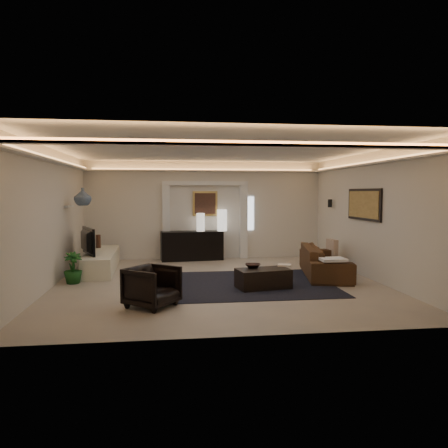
{
  "coord_description": "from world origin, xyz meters",
  "views": [
    {
      "loc": [
        -1.05,
        -9.14,
        1.98
      ],
      "look_at": [
        0.2,
        0.6,
        1.25
      ],
      "focal_mm": 34.07,
      "sensor_mm": 36.0,
      "label": 1
    }
  ],
  "objects": [
    {
      "name": "daylight_slit",
      "position": [
        1.35,
        3.48,
        1.35
      ],
      "size": [
        0.25,
        0.03,
        1.0
      ],
      "primitive_type": "cube",
      "color": "white",
      "rests_on": "wall_back"
    },
    {
      "name": "console",
      "position": [
        -0.41,
        3.25,
        0.4
      ],
      "size": [
        1.84,
        0.72,
        0.9
      ],
      "primitive_type": "cube",
      "rotation": [
        0.0,
        0.0,
        0.09
      ],
      "color": "black",
      "rests_on": "ground"
    },
    {
      "name": "coffee_table",
      "position": [
        0.86,
        -0.64,
        0.2
      ],
      "size": [
        1.16,
        0.77,
        0.4
      ],
      "primitive_type": "cube",
      "rotation": [
        0.0,
        0.0,
        0.18
      ],
      "color": "black",
      "rests_on": "ground"
    },
    {
      "name": "bowl",
      "position": [
        0.67,
        -0.47,
        0.45
      ],
      "size": [
        0.38,
        0.38,
        0.08
      ],
      "primitive_type": "imported",
      "rotation": [
        0.0,
        0.0,
        -0.2
      ],
      "color": "black",
      "rests_on": "coffee_table"
    },
    {
      "name": "wall_right",
      "position": [
        3.5,
        0.0,
        1.45
      ],
      "size": [
        0.0,
        7.0,
        7.0
      ],
      "primitive_type": "plane",
      "rotation": [
        1.57,
        0.0,
        -1.57
      ],
      "color": "beige",
      "rests_on": "ground"
    },
    {
      "name": "wall_front",
      "position": [
        0.0,
        -3.5,
        1.45
      ],
      "size": [
        7.0,
        0.0,
        7.0
      ],
      "primitive_type": "plane",
      "rotation": [
        -1.57,
        0.0,
        0.0
      ],
      "color": "beige",
      "rests_on": "ground"
    },
    {
      "name": "armchair",
      "position": [
        -1.36,
        -1.8,
        0.35
      ],
      "size": [
        1.08,
        1.07,
        0.71
      ],
      "primitive_type": "imported",
      "rotation": [
        0.0,
        0.0,
        0.92
      ],
      "color": "#312B21",
      "rests_on": "ground"
    },
    {
      "name": "area_rug",
      "position": [
        0.4,
        -0.2,
        0.01
      ],
      "size": [
        4.0,
        3.0,
        0.01
      ],
      "primitive_type": "cube",
      "color": "black",
      "rests_on": "ground"
    },
    {
      "name": "wall_left",
      "position": [
        -3.5,
        0.0,
        1.45
      ],
      "size": [
        0.0,
        7.0,
        7.0
      ],
      "primitive_type": "plane",
      "rotation": [
        1.57,
        0.0,
        1.57
      ],
      "color": "beige",
      "rests_on": "ground"
    },
    {
      "name": "floor",
      "position": [
        0.0,
        0.0,
        0.0
      ],
      "size": [
        7.0,
        7.0,
        0.0
      ],
      "primitive_type": "plane",
      "color": "tan",
      "rests_on": "ground"
    },
    {
      "name": "painting_canvas",
      "position": [
        0.0,
        3.44,
        1.65
      ],
      "size": [
        0.62,
        0.02,
        0.62
      ],
      "primitive_type": "cube",
      "color": "#4C2D1E",
      "rests_on": "wall_back"
    },
    {
      "name": "wall_sconce",
      "position": [
        3.38,
        2.2,
        1.68
      ],
      "size": [
        0.12,
        0.12,
        0.22
      ],
      "primitive_type": "cylinder",
      "color": "black",
      "rests_on": "wall_right"
    },
    {
      "name": "art_panel_frame",
      "position": [
        3.47,
        0.3,
        1.7
      ],
      "size": [
        0.04,
        1.64,
        0.74
      ],
      "primitive_type": "cube",
      "color": "black",
      "rests_on": "wall_right"
    },
    {
      "name": "figurine",
      "position": [
        -2.98,
        2.63,
        0.64
      ],
      "size": [
        0.13,
        0.13,
        0.36
      ],
      "primitive_type": "cylinder",
      "rotation": [
        0.0,
        0.0,
        -0.02
      ],
      "color": "#492C1E",
      "rests_on": "media_ledge"
    },
    {
      "name": "wall_back",
      "position": [
        0.0,
        3.5,
        1.45
      ],
      "size": [
        7.0,
        0.0,
        7.0
      ],
      "primitive_type": "plane",
      "rotation": [
        1.57,
        0.0,
        0.0
      ],
      "color": "beige",
      "rests_on": "ground"
    },
    {
      "name": "ginger_jar",
      "position": [
        -3.1,
        1.35,
        1.88
      ],
      "size": [
        0.45,
        0.45,
        0.42
      ],
      "primitive_type": "imported",
      "rotation": [
        0.0,
        0.0,
        0.11
      ],
      "color": "slate",
      "rests_on": "wall_niche"
    },
    {
      "name": "pilaster_left",
      "position": [
        -1.15,
        3.4,
        1.1
      ],
      "size": [
        0.22,
        0.2,
        2.2
      ],
      "primitive_type": "cube",
      "color": "silver",
      "rests_on": "ground"
    },
    {
      "name": "art_panel_gold",
      "position": [
        3.44,
        0.3,
        1.7
      ],
      "size": [
        0.02,
        1.5,
        0.62
      ],
      "primitive_type": "cube",
      "color": "tan",
      "rests_on": "wall_right"
    },
    {
      "name": "throw_pillow",
      "position": [
        3.15,
        1.41,
        0.55
      ],
      "size": [
        0.18,
        0.43,
        0.42
      ],
      "primitive_type": "cube",
      "rotation": [
        0.0,
        0.0,
        0.13
      ],
      "color": "tan",
      "rests_on": "sofa"
    },
    {
      "name": "sofa",
      "position": [
        2.6,
        0.47,
        0.35
      ],
      "size": [
        2.55,
        1.4,
        0.7
      ],
      "primitive_type": "imported",
      "rotation": [
        0.0,
        0.0,
        1.37
      ],
      "color": "#4F2F19",
      "rests_on": "ground"
    },
    {
      "name": "ceiling",
      "position": [
        0.0,
        0.0,
        2.9
      ],
      "size": [
        7.0,
        7.0,
        0.0
      ],
      "primitive_type": "plane",
      "rotation": [
        3.14,
        0.0,
        0.0
      ],
      "color": "white",
      "rests_on": "ground"
    },
    {
      "name": "painting_frame",
      "position": [
        0.0,
        3.47,
        1.65
      ],
      "size": [
        0.74,
        0.04,
        0.74
      ],
      "primitive_type": "cube",
      "color": "tan",
      "rests_on": "wall_back"
    },
    {
      "name": "plant",
      "position": [
        -3.15,
        0.34,
        0.34
      ],
      "size": [
        0.51,
        0.51,
        0.69
      ],
      "primitive_type": "imported",
      "rotation": [
        0.0,
        0.0,
        0.46
      ],
      "color": "#164616",
      "rests_on": "ground"
    },
    {
      "name": "tv",
      "position": [
        -3.11,
        1.37,
        0.78
      ],
      "size": [
        1.11,
        0.57,
        0.65
      ],
      "primitive_type": "imported",
      "rotation": [
        0.0,
        0.0,
        1.96
      ],
      "color": "black",
      "rests_on": "media_ledge"
    },
    {
      "name": "wall_niche",
      "position": [
        -3.44,
        1.4,
        1.65
      ],
      "size": [
        0.1,
        0.55,
        0.04
      ],
      "primitive_type": "cube",
      "color": "silver",
      "rests_on": "wall_left"
    },
    {
      "name": "pilaster_right",
      "position": [
        1.15,
        3.4,
        1.1
      ],
      "size": [
        0.22,
        0.2,
        2.2
      ],
      "primitive_type": "cube",
      "color": "silver",
      "rests_on": "ground"
    },
    {
      "name": "magazine",
      "position": [
        1.39,
        -0.35,
        0.42
      ],
      "size": [
        0.34,
        0.29,
        0.03
      ],
      "primitive_type": "cube",
      "rotation": [
        0.0,
        0.0,
        -0.38
      ],
      "color": "#F9E1C6",
      "rests_on": "coffee_table"
    },
    {
      "name": "lamp_left",
      "position": [
        -0.15,
        3.25,
        1.09
      ],
      "size": [
        0.26,
        0.26,
        0.53
      ],
      "primitive_type": "cylinder",
      "rotation": [
        0.0,
        0.0,
        0.09
      ],
      "color": "beige",
      "rests_on": "console"
    },
    {
      "name": "lamp_right",
      "position": [
        0.48,
        3.25,
        1.09
      ],
      "size": [
        0.34,
        0.34,
        0.63
      ],
      "primitive_type": "cylinder",
      "rotation": [
        0.0,
        0.0,
        -0.22
      ],
      "color": "white",
      "rests_on": "console"
    },
    {
      "name": "alcove_header",
      "position": [
        0.0,
        3.4,
        2.25
      ],
      "size": [
        2.52,
        0.2,
        0.12
      ],
      "primitive_type": "cube",
      "color": "silver",
      "rests_on": "wall_back"
    },
    {
      "name": "media_ledge",
      "position": [
        -2.77,
        1.83,
        0.22
      ],
      "size": [
        0.8,
        2.76,
        0.51
      ],
      "primitive_type": "cube",
      "rotation": [
        0.0,
        0.0,
        0.05
      ],
      "color": "beige",
      "rests_on": "ground"
    },
    {
      "name": "throw_blanket",
      "position": [
        2.4,
        -0.5,
        0.55
      ],
      "size": [
        0.54,
        0.44,
        0.06
      ],
      "primitive_type": "cube",
      "rotation": [
        0.0,
        0.0,
        -0.01
      ],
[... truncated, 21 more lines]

